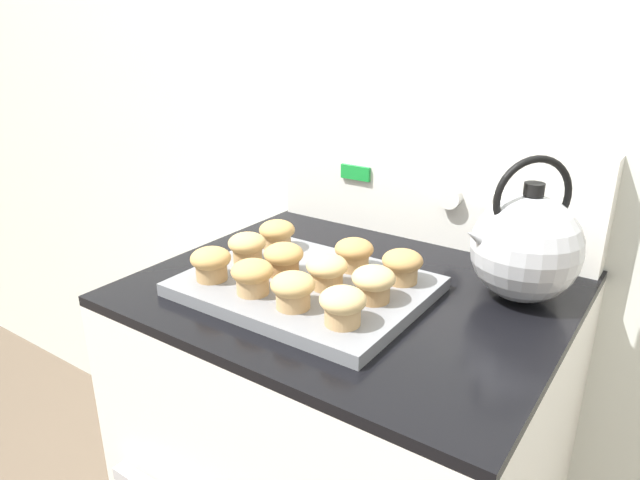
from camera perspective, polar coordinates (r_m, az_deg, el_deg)
name	(u,v)px	position (r m, az deg, el deg)	size (l,w,h in m)	color
wall_back	(444,106)	(1.24, 12.27, 12.97)	(8.00, 0.05, 2.40)	silver
control_panel	(428,188)	(1.22, 10.78, 5.09)	(0.71, 0.07, 0.22)	white
muffin_pan	(306,286)	(0.98, -1.45, -4.65)	(0.40, 0.31, 0.02)	slate
muffin_r0_c0	(211,262)	(0.99, -10.85, -2.22)	(0.07, 0.07, 0.06)	tan
muffin_r0_c1	(252,275)	(0.93, -6.78, -3.54)	(0.07, 0.07, 0.06)	tan
muffin_r0_c2	(293,289)	(0.88, -2.72, -4.92)	(0.07, 0.07, 0.06)	tan
muffin_r0_c3	(343,305)	(0.83, 2.29, -6.48)	(0.07, 0.07, 0.06)	tan
muffin_r1_c0	(247,247)	(1.04, -7.29, -0.70)	(0.07, 0.07, 0.06)	tan
muffin_r1_c1	(284,258)	(0.99, -3.65, -1.81)	(0.07, 0.07, 0.06)	olive
muffin_r1_c2	(327,270)	(0.94, 0.70, -3.03)	(0.07, 0.07, 0.06)	tan
muffin_r1_c3	(373,282)	(0.90, 5.37, -4.25)	(0.07, 0.07, 0.06)	#A37A4C
muffin_r2_c0	(277,234)	(1.11, -4.31, 0.64)	(0.07, 0.07, 0.06)	tan
muffin_r2_c2	(354,253)	(1.01, 3.42, -1.30)	(0.07, 0.07, 0.06)	tan
muffin_r2_c3	(402,265)	(0.97, 8.23, -2.48)	(0.07, 0.07, 0.06)	tan
tea_kettle	(526,246)	(0.99, 19.87, -0.57)	(0.18, 0.19, 0.24)	silver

